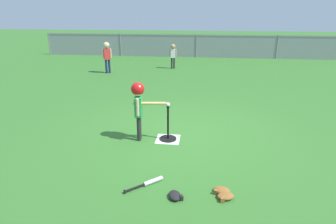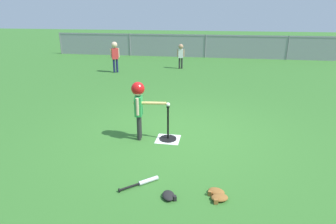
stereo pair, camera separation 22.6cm
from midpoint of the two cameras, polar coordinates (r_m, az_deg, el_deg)
ground_plane at (r=5.57m, az=1.48°, el=-4.56°), size 60.00×60.00×0.00m
home_plate at (r=5.37m, az=-1.21°, el=-5.50°), size 0.44×0.44×0.01m
batting_tee at (r=5.33m, az=-1.22°, el=-4.54°), size 0.32×0.32×0.66m
baseball_on_tee at (r=5.11m, az=-1.27°, el=1.52°), size 0.07×0.07×0.07m
batter_child at (r=5.13m, az=-7.22°, el=2.50°), size 0.63×0.31×1.10m
fielder_deep_right at (r=11.86m, az=0.45°, el=11.85°), size 0.30×0.20×1.01m
fielder_near_right at (r=11.24m, az=-12.82°, el=11.49°), size 0.32×0.23×1.18m
spare_bat_silver at (r=4.09m, az=-5.44°, el=-13.99°), size 0.49×0.43×0.06m
glove_by_plate at (r=3.86m, az=9.83°, el=-16.44°), size 0.25×0.22×0.07m
glove_near_bats at (r=3.96m, az=9.11°, el=-15.37°), size 0.26×0.22×0.07m
glove_tossed_aside at (r=3.82m, az=-0.32°, el=-16.54°), size 0.23×0.26×0.07m
outfield_fence at (r=14.92m, az=5.29°, el=13.29°), size 16.06×0.06×1.15m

